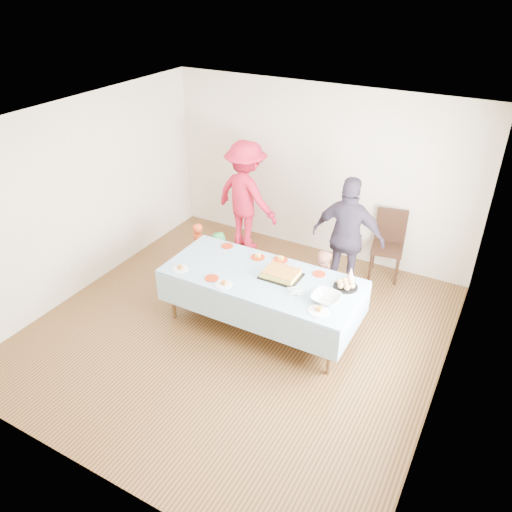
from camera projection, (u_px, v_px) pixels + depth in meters
The scene contains 22 objects.
ground at pixel (238, 329), 6.57m from camera, with size 5.00×5.00×0.00m, color #412912.
room_walls at pixel (240, 208), 5.65m from camera, with size 5.04×5.04×2.72m.
party_table at pixel (262, 279), 6.28m from camera, with size 2.50×1.10×0.78m.
birthday_cake at pixel (281, 274), 6.22m from camera, with size 0.49×0.38×0.09m.
rolls_tray at pixel (346, 285), 6.01m from camera, with size 0.30×0.30×0.09m.
punch_bowl at pixel (326, 298), 5.77m from camera, with size 0.34×0.34×0.08m, color silver.
party_hat at pixel (351, 274), 6.14m from camera, with size 0.10×0.10×0.17m, color white.
fork_pile at pixel (295, 290), 5.92m from camera, with size 0.24×0.18×0.07m, color white, non-canonical shape.
plate_red_far_a at pixel (227, 246), 6.90m from camera, with size 0.17×0.17×0.01m, color #B62A0D.
plate_red_far_b at pixel (258, 257), 6.63m from camera, with size 0.19×0.19×0.01m, color #B62A0D.
plate_red_far_c at pixel (280, 260), 6.58m from camera, with size 0.20×0.20×0.01m, color #B62A0D.
plate_red_far_d at pixel (319, 274), 6.28m from camera, with size 0.16×0.16×0.01m, color #B62A0D.
plate_red_near at pixel (212, 278), 6.20m from camera, with size 0.17×0.17×0.01m, color #B62A0D.
plate_white_left at pixel (180, 269), 6.38m from camera, with size 0.20×0.20×0.01m, color white.
plate_white_mid at pixel (224, 285), 6.07m from camera, with size 0.21×0.21×0.01m, color white.
plate_white_right at pixel (319, 311), 5.62m from camera, with size 0.24×0.24×0.01m, color white.
dining_chair at pixel (389, 240), 7.46m from camera, with size 0.53×0.53×1.05m.
toddler_left at pixel (200, 248), 7.57m from camera, with size 0.31×0.20×0.85m, color #CE4119.
toddler_mid at pixel (219, 257), 7.40m from camera, with size 0.39×0.25×0.80m, color #2A7E3E.
toddler_right at pixel (321, 282), 6.68m from camera, with size 0.46×0.36×0.95m, color tan.
adult_left at pixel (246, 196), 8.05m from camera, with size 1.18×0.68×1.82m, color red.
adult_right at pixel (348, 237), 6.91m from camera, with size 1.03×0.43×1.76m, color #352D3E.
Camera 1 is at (2.70, -4.40, 4.18)m, focal length 35.00 mm.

